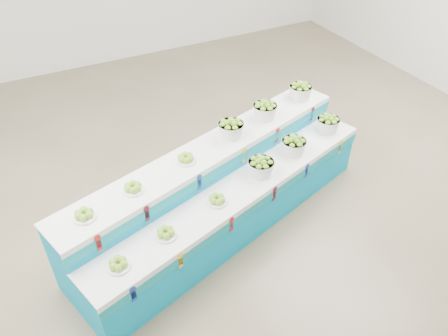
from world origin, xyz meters
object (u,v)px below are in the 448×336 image
Objects in this scene: basket_lower_left at (261,166)px; display_stand at (224,191)px; plate_upper_mid at (133,187)px; basket_upper_right at (300,91)px.

display_stand is at bearing 161.82° from basket_lower_left.
basket_lower_left is at bearing -35.03° from display_stand.
plate_upper_mid reaches higher than display_stand.
basket_lower_left is at bearing -142.47° from basket_upper_right.
basket_lower_left is at bearing -2.65° from plate_upper_mid.
plate_upper_mid is 2.83m from basket_upper_right.
basket_lower_left is (0.43, -0.14, 0.33)m from display_stand.
display_stand is 1.87m from basket_upper_right.
plate_upper_mid reaches higher than basket_lower_left.
plate_upper_mid is at bearing 177.35° from basket_lower_left.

